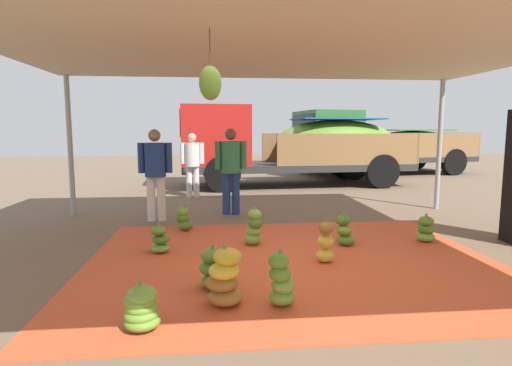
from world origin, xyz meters
TOP-DOWN VIEW (x-y plane):
  - ground_plane at (0.00, 3.00)m, footprint 40.00×40.00m
  - tarp_orange at (0.00, 0.00)m, footprint 5.28×4.31m
  - tent_canopy at (-0.01, -0.09)m, footprint 8.00×7.00m
  - banana_bunch_0 at (2.19, 0.71)m, footprint 0.38×0.38m
  - banana_bunch_1 at (-1.52, 1.81)m, footprint 0.35×0.34m
  - banana_bunch_2 at (-1.62, -1.72)m, footprint 0.39×0.40m
  - banana_bunch_3 at (0.90, 0.65)m, footprint 0.37×0.37m
  - banana_bunch_4 at (-0.37, -1.38)m, footprint 0.35×0.35m
  - banana_bunch_5 at (-1.75, 0.54)m, footprint 0.36×0.36m
  - banana_bunch_6 at (0.41, -0.10)m, footprint 0.32×0.32m
  - banana_bunch_7 at (-0.90, -1.29)m, footprint 0.47×0.45m
  - banana_bunch_8 at (-0.42, 0.79)m, footprint 0.33×0.33m
  - banana_bunch_9 at (-1.01, -0.84)m, footprint 0.42×0.42m
  - cargo_truck_main at (1.34, 7.41)m, footprint 7.05×2.77m
  - cargo_truck_far at (5.25, 10.40)m, footprint 7.11×3.62m
  - worker_0 at (-1.55, 5.38)m, footprint 0.59×0.36m
  - worker_1 at (-0.66, 3.15)m, footprint 0.63×0.39m
  - worker_2 at (-2.09, 2.67)m, footprint 0.63×0.38m

SIDE VIEW (x-z plane):
  - ground_plane at x=0.00m, z-range 0.00..0.00m
  - tarp_orange at x=0.00m, z-range 0.00..0.01m
  - banana_bunch_5 at x=-1.75m, z-range -0.03..0.40m
  - banana_bunch_2 at x=-1.62m, z-range -0.03..0.41m
  - banana_bunch_0 at x=2.19m, z-range -0.03..0.41m
  - banana_bunch_1 at x=-1.52m, z-range -0.02..0.42m
  - banana_bunch_9 at x=-1.01m, z-range -0.03..0.45m
  - banana_bunch_3 at x=0.90m, z-range -0.03..0.46m
  - banana_bunch_6 at x=0.41m, z-range -0.03..0.54m
  - banana_bunch_4 at x=-0.37m, z-range -0.03..0.55m
  - banana_bunch_8 at x=-0.42m, z-range -0.02..0.55m
  - banana_bunch_7 at x=-0.90m, z-range -0.03..0.57m
  - worker_0 at x=-1.55m, z-range 0.14..1.76m
  - worker_2 at x=-2.09m, z-range 0.14..1.86m
  - worker_1 at x=-0.66m, z-range 0.14..1.87m
  - cargo_truck_far at x=5.25m, z-range -0.01..2.39m
  - cargo_truck_main at x=1.34m, z-range 0.06..2.46m
  - tent_canopy at x=-0.01m, z-range 1.33..4.14m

